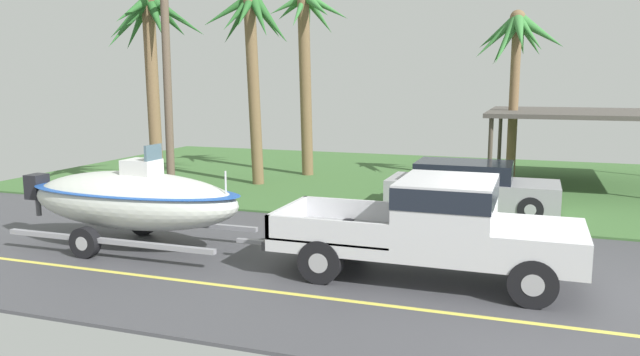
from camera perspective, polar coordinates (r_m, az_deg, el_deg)
name	(u,v)px	position (r m, az deg, el deg)	size (l,w,h in m)	color
ground	(534,201)	(19.89, 19.20, -1.98)	(36.00, 22.00, 0.11)	#424247
pickup_truck_towing	(445,224)	(11.40, 11.44, -4.22)	(5.74, 2.09, 1.87)	silver
boat_on_trailer	(133,200)	(13.94, -16.94, -1.92)	(6.18, 2.22, 2.28)	gray
parked_sedan_near	(470,187)	(17.63, 13.68, -0.84)	(4.60, 1.92, 1.38)	#99999E
carport_awning	(589,114)	(22.73, 23.60, 5.41)	(6.47, 5.83, 2.59)	#4C4238
palm_tree_near_left	(516,48)	(22.35, 17.67, 11.39)	(3.08, 3.26, 5.97)	brown
palm_tree_near_right	(254,37)	(21.08, -6.13, 12.86)	(3.07, 3.14, 6.67)	brown
palm_tree_mid	(307,38)	(23.09, -1.20, 12.77)	(3.15, 3.22, 6.98)	brown
palm_tree_far_left	(152,39)	(20.44, -15.23, 12.29)	(3.05, 3.85, 6.43)	brown
utility_pole	(167,78)	(18.93, -13.94, 8.95)	(0.24, 1.80, 7.05)	brown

